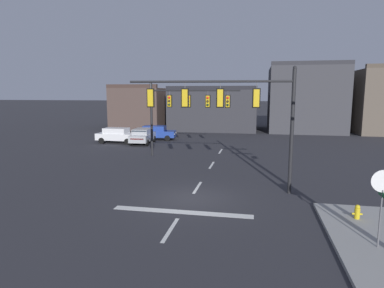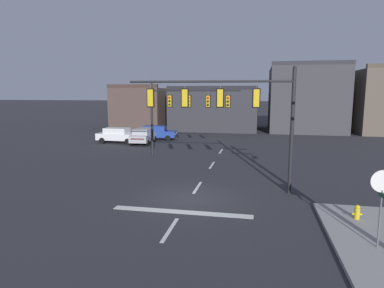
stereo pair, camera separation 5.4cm
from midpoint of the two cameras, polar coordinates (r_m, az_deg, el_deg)
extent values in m
plane|color=#2B2B30|center=(17.17, -0.35, -9.29)|extent=(400.00, 400.00, 0.00)
cube|color=silver|center=(15.32, -1.87, -11.55)|extent=(6.40, 0.50, 0.01)
cube|color=silver|center=(13.52, -3.83, -14.42)|extent=(0.16, 2.40, 0.01)
cube|color=silver|center=(19.04, 0.85, -7.44)|extent=(0.16, 2.40, 0.01)
cube|color=silver|center=(24.79, 3.33, -3.62)|extent=(0.16, 2.40, 0.01)
cube|color=silver|center=(30.63, 4.86, -1.24)|extent=(0.16, 2.40, 0.01)
cylinder|color=black|center=(18.06, 16.64, 1.87)|extent=(0.20, 0.20, 6.53)
cylinder|color=black|center=(17.75, 2.95, 10.64)|extent=(8.60, 0.70, 0.12)
sphere|color=black|center=(17.98, 17.12, 12.42)|extent=(0.18, 0.18, 0.18)
cylinder|color=#56565B|center=(17.73, 10.93, 9.74)|extent=(0.03, 0.03, 0.35)
cube|color=gold|center=(17.73, 10.87, 7.72)|extent=(0.32, 0.26, 0.90)
sphere|color=red|center=(17.85, 10.87, 8.63)|extent=(0.20, 0.20, 0.20)
sphere|color=#2D2314|center=(17.86, 10.84, 7.73)|extent=(0.20, 0.20, 0.20)
sphere|color=black|center=(17.86, 10.81, 6.83)|extent=(0.20, 0.20, 0.20)
cube|color=black|center=(17.71, 10.87, 7.72)|extent=(0.42, 0.06, 1.02)
cylinder|color=#56565B|center=(17.71, 4.78, 9.87)|extent=(0.03, 0.03, 0.35)
cube|color=gold|center=(17.71, 4.76, 7.85)|extent=(0.32, 0.26, 0.90)
sphere|color=red|center=(17.84, 4.79, 8.76)|extent=(0.20, 0.20, 0.20)
sphere|color=#2D2314|center=(17.84, 4.78, 7.85)|extent=(0.20, 0.20, 0.20)
sphere|color=black|center=(17.85, 4.76, 6.95)|extent=(0.20, 0.20, 0.20)
cube|color=black|center=(17.69, 4.75, 7.84)|extent=(0.42, 0.06, 1.02)
cylinder|color=#56565B|center=(17.89, -1.31, 9.88)|extent=(0.03, 0.03, 0.35)
cube|color=gold|center=(17.89, -1.30, 7.88)|extent=(0.32, 0.26, 0.90)
sphere|color=red|center=(18.02, -1.24, 8.78)|extent=(0.20, 0.20, 0.20)
sphere|color=#2D2314|center=(18.02, -1.24, 7.89)|extent=(0.20, 0.20, 0.20)
sphere|color=black|center=(18.02, -1.23, 7.00)|extent=(0.20, 0.20, 0.20)
cube|color=black|center=(17.87, -1.31, 7.88)|extent=(0.42, 0.06, 1.02)
cylinder|color=#56565B|center=(18.26, -7.21, 9.80)|extent=(0.03, 0.03, 0.35)
cube|color=gold|center=(18.26, -7.17, 7.84)|extent=(0.32, 0.26, 0.90)
sphere|color=red|center=(18.38, -7.09, 8.72)|extent=(0.20, 0.20, 0.20)
sphere|color=#2D2314|center=(18.39, -7.07, 7.84)|extent=(0.20, 0.20, 0.20)
sphere|color=black|center=(18.39, -7.05, 6.97)|extent=(0.20, 0.20, 0.20)
cube|color=black|center=(18.24, -7.19, 7.83)|extent=(0.42, 0.06, 1.02)
cylinder|color=black|center=(28.35, -6.99, 4.20)|extent=(0.20, 0.20, 6.17)
cylinder|color=black|center=(27.19, 0.33, 9.15)|extent=(7.40, 0.43, 0.12)
sphere|color=black|center=(28.28, -7.11, 10.54)|extent=(0.18, 0.18, 0.18)
cylinder|color=#56565B|center=(27.74, -3.93, 8.64)|extent=(0.03, 0.03, 0.35)
cube|color=gold|center=(27.75, -3.91, 7.35)|extent=(0.31, 0.25, 0.90)
sphere|color=red|center=(27.62, -4.00, 7.93)|extent=(0.20, 0.20, 0.20)
sphere|color=#2D2314|center=(27.63, -3.99, 7.34)|extent=(0.20, 0.20, 0.20)
sphere|color=black|center=(27.64, -3.99, 6.76)|extent=(0.20, 0.20, 0.20)
cube|color=black|center=(27.77, -3.90, 7.35)|extent=(0.42, 0.05, 1.02)
cylinder|color=#56565B|center=(27.31, -0.67, 8.66)|extent=(0.03, 0.03, 0.35)
cube|color=gold|center=(27.31, -0.66, 7.35)|extent=(0.31, 0.25, 0.90)
sphere|color=red|center=(27.18, -0.73, 7.93)|extent=(0.20, 0.20, 0.20)
sphere|color=#2D2314|center=(27.19, -0.73, 7.34)|extent=(0.20, 0.20, 0.20)
sphere|color=black|center=(27.20, -0.73, 6.75)|extent=(0.20, 0.20, 0.20)
cube|color=black|center=(27.33, -0.65, 7.35)|extent=(0.42, 0.05, 1.02)
cylinder|color=#56565B|center=(26.96, 2.69, 8.65)|extent=(0.03, 0.03, 0.35)
cube|color=gold|center=(26.97, 2.68, 7.32)|extent=(0.31, 0.25, 0.90)
sphere|color=red|center=(26.83, 2.63, 7.91)|extent=(0.20, 0.20, 0.20)
sphere|color=#2D2314|center=(26.84, 2.63, 7.31)|extent=(0.20, 0.20, 0.20)
sphere|color=black|center=(26.85, 2.62, 6.71)|extent=(0.20, 0.20, 0.20)
cube|color=black|center=(26.99, 2.69, 7.32)|extent=(0.42, 0.05, 1.02)
cylinder|color=#56565B|center=(26.70, 6.12, 8.61)|extent=(0.03, 0.03, 0.35)
cube|color=gold|center=(26.71, 6.10, 7.27)|extent=(0.31, 0.25, 0.90)
sphere|color=red|center=(26.58, 6.07, 7.86)|extent=(0.20, 0.20, 0.20)
sphere|color=#2D2314|center=(26.58, 6.06, 7.26)|extent=(0.20, 0.20, 0.20)
sphere|color=black|center=(26.59, 6.05, 6.65)|extent=(0.20, 0.20, 0.20)
cube|color=black|center=(26.73, 6.10, 7.27)|extent=(0.42, 0.05, 1.02)
cylinder|color=#56565B|center=(13.02, 29.37, -11.44)|extent=(0.06, 0.06, 2.15)
cylinder|color=white|center=(12.64, 29.84, -5.56)|extent=(0.76, 0.03, 0.76)
cylinder|color=#B21414|center=(12.65, 29.82, -5.54)|extent=(0.68, 0.03, 0.68)
cube|color=#19592D|center=(12.75, 29.69, -7.52)|extent=(0.02, 0.64, 0.16)
cube|color=navy|center=(38.03, -6.23, 1.76)|extent=(4.56, 2.23, 0.70)
cube|color=navy|center=(37.99, -6.47, 2.70)|extent=(2.61, 1.84, 0.56)
cube|color=#2D3842|center=(37.85, -5.33, 2.67)|extent=(0.40, 1.54, 0.47)
cube|color=#2D3842|center=(38.25, -8.19, 2.68)|extent=(0.37, 1.53, 0.46)
cylinder|color=black|center=(38.65, -3.86, 1.33)|extent=(0.66, 0.28, 0.64)
cylinder|color=black|center=(36.99, -4.28, 0.99)|extent=(0.66, 0.28, 0.64)
cylinder|color=black|center=(39.22, -8.05, 1.37)|extent=(0.66, 0.28, 0.64)
cylinder|color=black|center=(37.58, -8.65, 1.04)|extent=(0.66, 0.28, 0.64)
sphere|color=silver|center=(38.22, -2.85, 1.91)|extent=(0.16, 0.16, 0.16)
sphere|color=silver|center=(37.09, -3.11, 1.69)|extent=(0.16, 0.16, 0.16)
cube|color=maroon|center=(38.52, -9.41, 1.90)|extent=(0.18, 1.37, 0.12)
cube|color=#9EA0A5|center=(35.38, -8.45, 1.19)|extent=(2.08, 4.51, 0.70)
cube|color=#9EA0A5|center=(35.16, -8.54, 2.17)|extent=(1.75, 2.56, 0.56)
cube|color=#2D3842|center=(35.89, -8.20, 2.28)|extent=(1.53, 0.34, 0.47)
cube|color=#2D3842|center=(34.05, -9.08, 1.91)|extent=(1.53, 0.31, 0.46)
cylinder|color=black|center=(37.05, -9.09, 0.92)|extent=(0.26, 0.65, 0.64)
cylinder|color=black|center=(36.60, -6.54, 0.88)|extent=(0.26, 0.65, 0.64)
cylinder|color=black|center=(34.30, -10.46, 0.26)|extent=(0.26, 0.65, 0.64)
cylinder|color=black|center=(33.82, -7.72, 0.20)|extent=(0.26, 0.65, 0.64)
sphere|color=silver|center=(37.61, -8.39, 1.71)|extent=(0.16, 0.16, 0.16)
sphere|color=silver|center=(37.31, -6.69, 1.69)|extent=(0.16, 0.16, 0.16)
cube|color=maroon|center=(33.30, -9.47, 0.83)|extent=(1.37, 0.13, 0.12)
cube|color=silver|center=(36.31, -12.63, 1.26)|extent=(4.45, 1.93, 0.70)
cube|color=silver|center=(36.29, -12.88, 2.25)|extent=(2.51, 1.67, 0.56)
cube|color=#2D3842|center=(35.97, -11.78, 2.20)|extent=(0.29, 1.53, 0.47)
cube|color=#2D3842|center=(36.82, -14.52, 2.25)|extent=(0.26, 1.53, 0.46)
cylinder|color=black|center=(36.53, -9.99, 0.78)|extent=(0.65, 0.24, 0.64)
cylinder|color=black|center=(34.99, -11.06, 0.40)|extent=(0.65, 0.24, 0.64)
cylinder|color=black|center=(37.75, -14.06, 0.91)|extent=(0.65, 0.24, 0.64)
cylinder|color=black|center=(36.25, -15.26, 0.55)|extent=(0.65, 0.24, 0.64)
sphere|color=silver|center=(35.95, -9.10, 1.37)|extent=(0.16, 0.16, 0.16)
sphere|color=silver|center=(34.89, -9.80, 1.13)|extent=(0.16, 0.16, 0.16)
cube|color=maroon|center=(37.28, -15.67, 1.46)|extent=(0.08, 1.37, 0.12)
cylinder|color=gold|center=(15.66, 26.33, -10.78)|extent=(0.22, 0.22, 0.55)
cylinder|color=gold|center=(15.75, 26.26, -11.72)|extent=(0.30, 0.30, 0.10)
sphere|color=gold|center=(15.56, 26.41, -9.65)|extent=(0.20, 0.20, 0.20)
cylinder|color=gold|center=(15.61, 25.80, -10.69)|extent=(0.10, 0.08, 0.08)
cylinder|color=gold|center=(15.69, 26.87, -10.67)|extent=(0.10, 0.08, 0.08)
cube|color=#473833|center=(51.60, -8.43, 6.10)|extent=(7.29, 9.47, 5.96)
cube|color=#3A2B26|center=(47.40, -10.33, 9.73)|extent=(7.29, 0.60, 0.50)
cube|color=#2D2D33|center=(48.83, 3.84, 5.87)|extent=(12.13, 9.04, 5.70)
cube|color=black|center=(44.59, 3.18, 9.59)|extent=(12.13, 0.60, 0.50)
cube|color=#38383D|center=(49.56, 18.69, 7.22)|extent=(9.78, 10.57, 8.71)
cube|color=#2B2B30|center=(44.76, 19.82, 12.95)|extent=(9.78, 0.60, 0.50)
camera|label=1|loc=(0.03, -90.08, -0.01)|focal=31.14mm
camera|label=2|loc=(0.03, 89.92, 0.01)|focal=31.14mm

